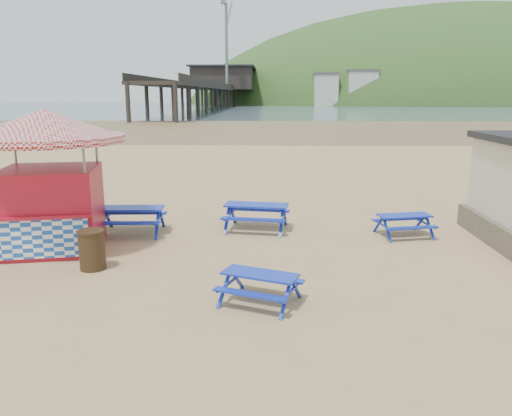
{
  "coord_description": "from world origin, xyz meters",
  "views": [
    {
      "loc": [
        0.48,
        -12.9,
        4.29
      ],
      "look_at": [
        0.04,
        1.5,
        1.0
      ],
      "focal_mm": 35.0,
      "sensor_mm": 36.0,
      "label": 1
    }
  ],
  "objects_px": {
    "picnic_table_blue_a": "(132,220)",
    "ice_cream_kiosk": "(48,162)",
    "picnic_table_blue_b": "(256,217)",
    "litter_bin": "(92,250)"
  },
  "relations": [
    {
      "from": "picnic_table_blue_a",
      "to": "ice_cream_kiosk",
      "type": "bearing_deg",
      "value": -140.77
    },
    {
      "from": "picnic_table_blue_b",
      "to": "picnic_table_blue_a",
      "type": "bearing_deg",
      "value": -164.18
    },
    {
      "from": "picnic_table_blue_a",
      "to": "litter_bin",
      "type": "bearing_deg",
      "value": -94.28
    },
    {
      "from": "ice_cream_kiosk",
      "to": "litter_bin",
      "type": "height_order",
      "value": "ice_cream_kiosk"
    },
    {
      "from": "litter_bin",
      "to": "picnic_table_blue_a",
      "type": "bearing_deg",
      "value": 88.55
    },
    {
      "from": "picnic_table_blue_a",
      "to": "picnic_table_blue_b",
      "type": "distance_m",
      "value": 3.94
    },
    {
      "from": "picnic_table_blue_b",
      "to": "litter_bin",
      "type": "xyz_separation_m",
      "value": [
        -3.99,
        -3.86,
        0.09
      ]
    },
    {
      "from": "picnic_table_blue_b",
      "to": "ice_cream_kiosk",
      "type": "bearing_deg",
      "value": -151.34
    },
    {
      "from": "picnic_table_blue_a",
      "to": "litter_bin",
      "type": "xyz_separation_m",
      "value": [
        -0.08,
        -3.33,
        0.09
      ]
    },
    {
      "from": "picnic_table_blue_b",
      "to": "ice_cream_kiosk",
      "type": "height_order",
      "value": "ice_cream_kiosk"
    }
  ]
}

